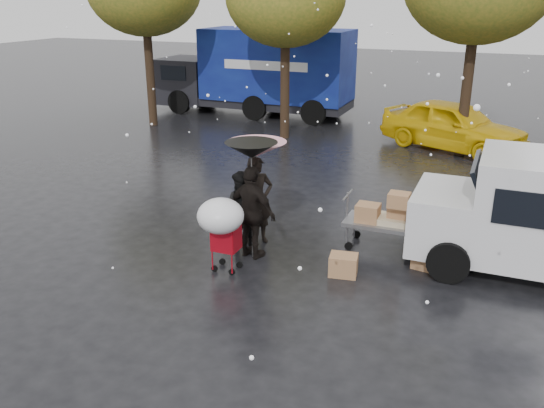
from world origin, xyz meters
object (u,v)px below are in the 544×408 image
at_px(shopping_cart, 222,220).
at_px(yellow_taxi, 453,125).
at_px(person_black, 252,213).
at_px(vendor_cart, 388,216).
at_px(person_pink, 257,201).
at_px(blue_truck, 258,72).

bearing_deg(shopping_cart, yellow_taxi, 75.09).
distance_m(person_black, yellow_taxi, 10.33).
bearing_deg(yellow_taxi, vendor_cart, -158.44).
bearing_deg(yellow_taxi, person_pink, -173.37).
relative_size(person_black, shopping_cart, 1.26).
xyz_separation_m(person_pink, blue_truck, (-5.33, 12.23, 0.85)).
relative_size(person_black, blue_truck, 0.22).
xyz_separation_m(person_pink, vendor_cart, (2.53, 0.65, -0.19)).
distance_m(person_black, blue_truck, 14.07).
distance_m(vendor_cart, shopping_cart, 3.38).
xyz_separation_m(vendor_cart, blue_truck, (-7.86, 11.58, 1.03)).
bearing_deg(blue_truck, person_black, -66.85).
relative_size(shopping_cart, blue_truck, 0.18).
distance_m(person_pink, vendor_cart, 2.62).
height_order(vendor_cart, blue_truck, blue_truck).
bearing_deg(blue_truck, yellow_taxi, -19.69).
xyz_separation_m(shopping_cart, yellow_taxi, (2.89, 10.84, -0.26)).
bearing_deg(shopping_cart, person_black, 76.67).
bearing_deg(blue_truck, person_pink, -66.46).
bearing_deg(person_black, vendor_cart, -135.51).
relative_size(person_black, yellow_taxi, 0.39).
distance_m(person_black, vendor_cart, 2.70).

